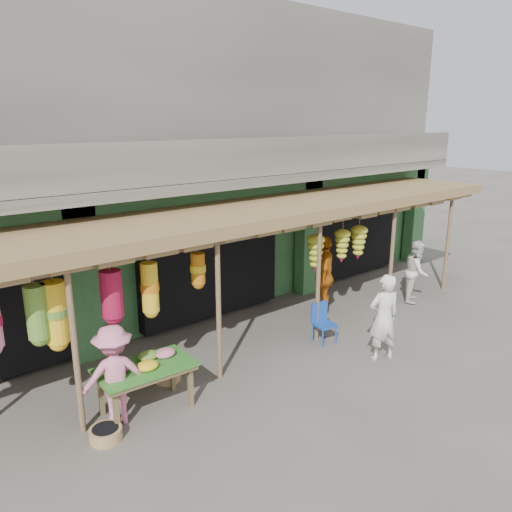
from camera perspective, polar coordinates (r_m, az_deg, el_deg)
ground at (r=10.21m, az=2.14°, el=-10.62°), size 80.00×80.00×0.00m
building at (r=13.23m, az=-12.20°, el=10.25°), size 16.40×6.80×7.00m
awning at (r=9.86m, az=-1.55°, el=4.28°), size 14.00×2.70×2.79m
flower_table at (r=8.15m, az=-12.53°, el=-12.40°), size 1.53×0.95×0.89m
blue_chair at (r=10.45m, az=7.59°, el=-7.30°), size 0.46×0.47×0.84m
basket_mid at (r=7.93m, az=-16.80°, el=-18.90°), size 0.59×0.59×0.18m
basket_right at (r=9.20m, az=-10.10°, el=-13.19°), size 0.60×0.60×0.21m
person_front at (r=9.80m, az=14.40°, el=-6.82°), size 0.73×0.61×1.70m
person_right at (r=13.15m, az=17.90°, el=-1.66°), size 0.95×0.88×1.58m
person_vendor at (r=11.63m, az=7.76°, el=-2.30°), size 1.18×1.08×1.94m
person_shopper at (r=7.91m, az=-15.87°, el=-12.98°), size 1.13×0.82×1.58m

